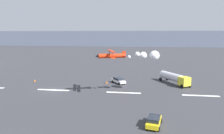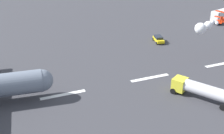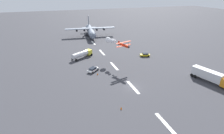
# 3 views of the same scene
# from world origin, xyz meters

# --- Properties ---
(ground_plane) EXTENTS (440.00, 440.00, 0.00)m
(ground_plane) POSITION_xyz_m (0.00, 0.00, 0.00)
(ground_plane) COLOR #38383D
(ground_plane) RESTS_ON ground
(runway_stripe_3) EXTENTS (8.00, 0.90, 0.01)m
(runway_stripe_3) POSITION_xyz_m (-17.06, 0.00, 0.01)
(runway_stripe_3) COLOR white
(runway_stripe_3) RESTS_ON ground
(runway_stripe_4) EXTENTS (8.00, 0.90, 0.01)m
(runway_stripe_4) POSITION_xyz_m (0.00, 0.00, 0.01)
(runway_stripe_4) COLOR white
(runway_stripe_4) RESTS_ON ground
(runway_stripe_5) EXTENTS (8.00, 0.90, 0.01)m
(runway_stripe_5) POSITION_xyz_m (17.06, 0.00, 0.01)
(runway_stripe_5) COLOR white
(runway_stripe_5) RESTS_ON ground
(runway_stripe_6) EXTENTS (8.00, 0.90, 0.01)m
(runway_stripe_6) POSITION_xyz_m (34.12, 0.00, 0.01)
(runway_stripe_6) COLOR white
(runway_stripe_6) RESTS_ON ground
(runway_stripe_7) EXTENTS (8.00, 0.90, 0.01)m
(runway_stripe_7) POSITION_xyz_m (51.18, 0.00, 0.01)
(runway_stripe_7) COLOR white
(runway_stripe_7) RESTS_ON ground
(cargo_transport_plane) EXTENTS (26.66, 30.85, 11.07)m
(cargo_transport_plane) POSITION_xyz_m (65.62, -1.90, 3.31)
(cargo_transport_plane) COLOR slate
(cargo_transport_plane) RESTS_ON ground
(stunt_biplane_red) EXTENTS (13.76, 7.21, 2.34)m
(stunt_biplane_red) POSITION_xyz_m (20.30, -0.93, 8.81)
(stunt_biplane_red) COLOR red
(semi_truck_orange) EXTENTS (13.83, 6.35, 3.70)m
(semi_truck_orange) POSITION_xyz_m (-5.13, -24.67, 2.11)
(semi_truck_orange) COLOR silver
(semi_truck_orange) RESTS_ON ground
(fuel_tanker_truck) EXTENTS (7.34, 9.82, 2.90)m
(fuel_tanker_truck) POSITION_xyz_m (30.06, 9.96, 1.75)
(fuel_tanker_truck) COLOR yellow
(fuel_tanker_truck) RESTS_ON ground
(followme_car_yellow) EXTENTS (2.72, 4.45, 1.52)m
(followme_car_yellow) POSITION_xyz_m (22.82, -16.52, 0.81)
(followme_car_yellow) COLOR yellow
(followme_car_yellow) RESTS_ON ground
(airport_staff_sedan) EXTENTS (4.27, 4.68, 1.52)m
(airport_staff_sedan) POSITION_xyz_m (14.99, 8.84, 0.81)
(airport_staff_sedan) COLOR white
(airport_staff_sedan) RESTS_ON ground
(traffic_cone_near) EXTENTS (0.44, 0.44, 0.75)m
(traffic_cone_near) POSITION_xyz_m (-8.82, 7.41, 0.38)
(traffic_cone_near) COLOR orange
(traffic_cone_near) RESTS_ON ground
(traffic_cone_far) EXTENTS (0.44, 0.44, 0.75)m
(traffic_cone_far) POSITION_xyz_m (11.79, 8.02, 0.38)
(traffic_cone_far) COLOR orange
(traffic_cone_far) RESTS_ON ground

